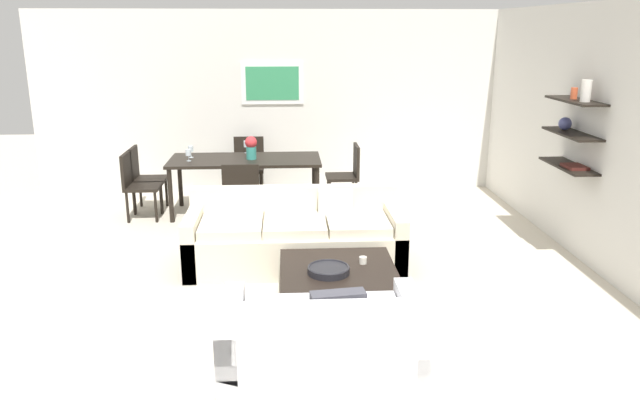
% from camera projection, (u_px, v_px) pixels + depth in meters
% --- Properties ---
extents(ground_plane, '(18.00, 18.00, 0.00)m').
position_uv_depth(ground_plane, '(305.00, 277.00, 6.23)').
color(ground_plane, beige).
extents(back_wall_unit, '(8.40, 0.09, 2.70)m').
position_uv_depth(back_wall_unit, '(315.00, 102.00, 9.27)').
color(back_wall_unit, silver).
rests_on(back_wall_unit, ground).
extents(right_wall_shelf_unit, '(0.34, 8.20, 2.70)m').
position_uv_depth(right_wall_shelf_unit, '(583.00, 132.00, 6.61)').
color(right_wall_shelf_unit, silver).
rests_on(right_wall_shelf_unit, ground).
extents(sofa_beige, '(2.24, 0.90, 0.78)m').
position_uv_depth(sofa_beige, '(295.00, 239.00, 6.46)').
color(sofa_beige, beige).
rests_on(sofa_beige, ground).
extents(loveseat_white, '(1.41, 0.90, 0.78)m').
position_uv_depth(loveseat_white, '(324.00, 348.00, 4.26)').
color(loveseat_white, white).
rests_on(loveseat_white, ground).
extents(coffee_table, '(1.03, 1.10, 0.38)m').
position_uv_depth(coffee_table, '(338.00, 289.00, 5.46)').
color(coffee_table, black).
rests_on(coffee_table, ground).
extents(decorative_bowl, '(0.37, 0.37, 0.06)m').
position_uv_depth(decorative_bowl, '(329.00, 270.00, 5.32)').
color(decorative_bowl, black).
rests_on(decorative_bowl, coffee_table).
extents(candle_jar, '(0.07, 0.07, 0.06)m').
position_uv_depth(candle_jar, '(363.00, 260.00, 5.54)').
color(candle_jar, silver).
rests_on(candle_jar, coffee_table).
extents(dining_table, '(2.01, 0.89, 0.75)m').
position_uv_depth(dining_table, '(245.00, 163.00, 8.21)').
color(dining_table, black).
rests_on(dining_table, ground).
extents(dining_chair_left_near, '(0.44, 0.44, 0.88)m').
position_uv_depth(dining_chair_left_near, '(136.00, 182.00, 7.99)').
color(dining_chair_left_near, black).
rests_on(dining_chair_left_near, ground).
extents(dining_chair_left_far, '(0.44, 0.44, 0.88)m').
position_uv_depth(dining_chair_left_far, '(143.00, 174.00, 8.37)').
color(dining_chair_left_far, black).
rests_on(dining_chair_left_far, ground).
extents(dining_chair_head, '(0.44, 0.44, 0.88)m').
position_uv_depth(dining_chair_head, '(249.00, 163.00, 9.08)').
color(dining_chair_head, black).
rests_on(dining_chair_head, ground).
extents(dining_chair_foot, '(0.44, 0.44, 0.88)m').
position_uv_depth(dining_chair_foot, '(242.00, 193.00, 7.44)').
color(dining_chair_foot, black).
rests_on(dining_chair_foot, ground).
extents(dining_chair_right_far, '(0.44, 0.44, 0.88)m').
position_uv_depth(dining_chair_right_far, '(348.00, 172.00, 8.54)').
color(dining_chair_right_far, black).
rests_on(dining_chair_right_far, ground).
extents(wine_glass_left_near, '(0.07, 0.07, 0.15)m').
position_uv_depth(wine_glass_left_near, '(188.00, 153.00, 8.02)').
color(wine_glass_left_near, silver).
rests_on(wine_glass_left_near, dining_table).
extents(wine_glass_left_far, '(0.07, 0.07, 0.16)m').
position_uv_depth(wine_glass_left_far, '(191.00, 149.00, 8.23)').
color(wine_glass_left_far, silver).
rests_on(wine_glass_left_far, dining_table).
extents(wine_glass_head, '(0.07, 0.07, 0.17)m').
position_uv_depth(wine_glass_head, '(246.00, 144.00, 8.53)').
color(wine_glass_head, silver).
rests_on(wine_glass_head, dining_table).
extents(centerpiece_vase, '(0.16, 0.16, 0.31)m').
position_uv_depth(centerpiece_vase, '(251.00, 147.00, 8.12)').
color(centerpiece_vase, teal).
rests_on(centerpiece_vase, dining_table).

